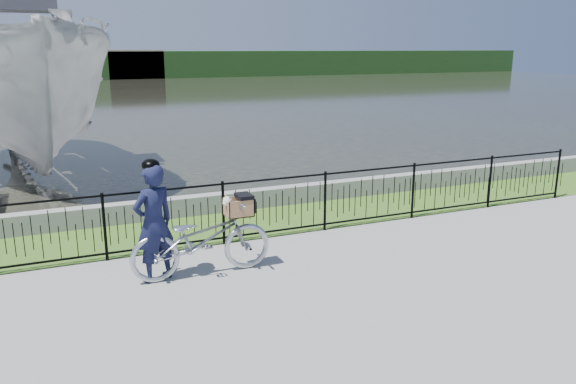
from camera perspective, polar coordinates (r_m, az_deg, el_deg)
name	(u,v)px	position (r m, az deg, el deg)	size (l,w,h in m)	color
ground	(314,267)	(9.03, 2.66, -7.60)	(120.00, 120.00, 0.00)	gray
grass_strip	(258,222)	(11.29, -3.11, -3.02)	(60.00, 2.00, 0.01)	#3E651F
water	(103,99)	(40.83, -18.25, 8.98)	(120.00, 120.00, 0.00)	#28281E
quay_wall	(241,200)	(12.14, -4.76, -0.83)	(60.00, 0.30, 0.40)	gray
fence	(276,207)	(10.23, -1.21, -1.52)	(14.00, 0.06, 1.15)	black
far_treeline	(77,65)	(67.64, -20.61, 11.96)	(120.00, 6.00, 3.00)	#204319
far_building_right	(135,64)	(66.75, -15.29, 12.43)	(6.00, 3.00, 3.20)	#A29682
bicycle_rig	(202,239)	(8.63, -8.71, -4.74)	(2.16, 0.75, 1.23)	#B1B6BE
cyclist	(154,222)	(8.49, -13.48, -2.95)	(0.76, 0.64, 1.84)	#131735
boat_near	(22,94)	(17.21, -25.41, 8.98)	(5.53, 11.15, 5.92)	#B2B2B2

